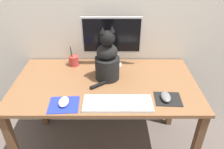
{
  "coord_description": "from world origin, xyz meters",
  "views": [
    {
      "loc": [
        0.05,
        -1.36,
        1.65
      ],
      "look_at": [
        0.05,
        -0.1,
        0.87
      ],
      "focal_mm": 35.0,
      "sensor_mm": 36.0,
      "label": 1
    }
  ],
  "objects": [
    {
      "name": "mousepad_left",
      "position": [
        -0.26,
        -0.26,
        0.74
      ],
      "size": [
        0.2,
        0.18,
        0.0
      ],
      "rotation": [
        0.0,
        0.0,
        0.06
      ],
      "color": "#1E2D9E",
      "rests_on": "desk"
    },
    {
      "name": "pen_cup",
      "position": [
        -0.27,
        0.26,
        0.78
      ],
      "size": [
        0.08,
        0.08,
        0.17
      ],
      "color": "#B23833",
      "rests_on": "desk"
    },
    {
      "name": "desk",
      "position": [
        0.0,
        0.0,
        0.64
      ],
      "size": [
        1.37,
        0.73,
        0.74
      ],
      "color": "brown",
      "rests_on": "ground_plane"
    },
    {
      "name": "computer_mouse_right",
      "position": [
        0.41,
        -0.21,
        0.76
      ],
      "size": [
        0.06,
        0.11,
        0.04
      ],
      "color": "slate",
      "rests_on": "mousepad_right"
    },
    {
      "name": "mousepad_right",
      "position": [
        0.43,
        -0.21,
        0.74
      ],
      "size": [
        0.18,
        0.16,
        0.0
      ],
      "rotation": [
        0.0,
        0.0,
        -0.05
      ],
      "color": "black",
      "rests_on": "desk"
    },
    {
      "name": "cat",
      "position": [
        0.02,
        0.06,
        0.89
      ],
      "size": [
        0.24,
        0.28,
        0.42
      ],
      "rotation": [
        0.0,
        0.0,
        0.28
      ],
      "color": "black",
      "rests_on": "desk"
    },
    {
      "name": "monitor",
      "position": [
        0.05,
        0.27,
        0.98
      ],
      "size": [
        0.47,
        0.17,
        0.41
      ],
      "color": "#B2B2B7",
      "rests_on": "desk"
    },
    {
      "name": "keyboard",
      "position": [
        0.09,
        -0.26,
        0.75
      ],
      "size": [
        0.45,
        0.17,
        0.02
      ],
      "rotation": [
        0.0,
        0.0,
        0.0
      ],
      "color": "silver",
      "rests_on": "desk"
    },
    {
      "name": "computer_mouse_left",
      "position": [
        -0.26,
        -0.26,
        0.76
      ],
      "size": [
        0.06,
        0.1,
        0.03
      ],
      "color": "white",
      "rests_on": "mousepad_left"
    },
    {
      "name": "wall_back",
      "position": [
        0.0,
        0.4,
        1.25
      ],
      "size": [
        7.0,
        0.04,
        2.5
      ],
      "color": "beige",
      "rests_on": "ground_plane"
    },
    {
      "name": "ground_plane",
      "position": [
        0.0,
        0.0,
        0.0
      ],
      "size": [
        12.0,
        12.0,
        0.0
      ],
      "primitive_type": "plane",
      "color": "#564C47"
    }
  ]
}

